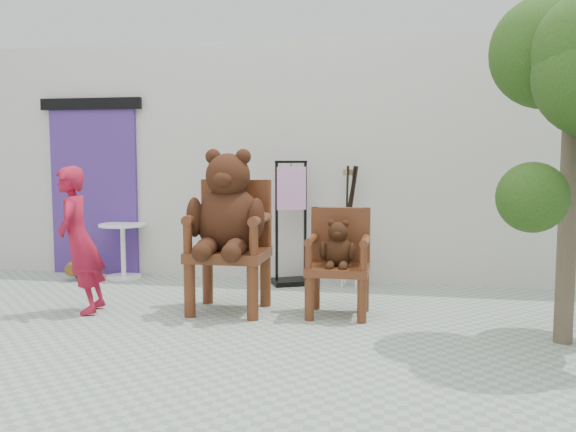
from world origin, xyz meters
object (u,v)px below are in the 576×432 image
object	(u,v)px
stool_bucket	(351,234)
display_stand	(291,237)
person	(79,241)
cafe_table	(123,244)
chair_small	(339,254)
chair_big	(229,220)

from	to	relation	value
stool_bucket	display_stand	bearing A→B (deg)	-179.48
person	cafe_table	distance (m)	1.79
person	chair_small	bearing A→B (deg)	86.09
chair_small	display_stand	distance (m)	1.51
display_stand	stool_bucket	xyz separation A→B (m)	(0.73, 0.01, 0.06)
chair_small	display_stand	xyz separation A→B (m)	(-0.71, 1.33, -0.02)
chair_big	chair_small	distance (m)	1.15
display_stand	chair_small	bearing A→B (deg)	-86.47
cafe_table	display_stand	world-z (taller)	display_stand
stool_bucket	person	bearing A→B (deg)	-145.90
person	stool_bucket	xyz separation A→B (m)	(2.56, 1.73, -0.09)
display_stand	cafe_table	bearing A→B (deg)	155.24
stool_bucket	chair_small	bearing A→B (deg)	-90.56
cafe_table	chair_big	bearing A→B (deg)	-37.56
person	display_stand	size ratio (longest dim) A/B	0.96
chair_big	person	bearing A→B (deg)	-166.92
chair_big	person	distance (m)	1.50
person	cafe_table	world-z (taller)	person
cafe_table	stool_bucket	size ratio (longest dim) A/B	0.48
chair_big	display_stand	size ratio (longest dim) A/B	1.08
cafe_table	chair_small	bearing A→B (deg)	-24.57
display_stand	stool_bucket	world-z (taller)	display_stand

